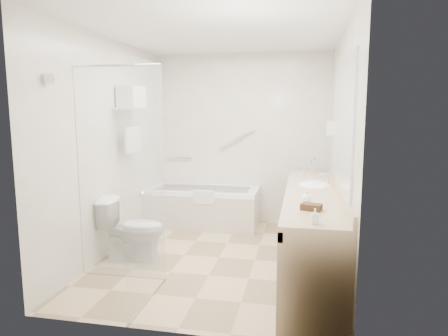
% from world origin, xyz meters
% --- Properties ---
extents(floor, '(3.20, 3.20, 0.00)m').
position_xyz_m(floor, '(0.00, 0.00, 0.00)').
color(floor, tan).
rests_on(floor, ground).
extents(ceiling, '(2.60, 3.20, 0.10)m').
position_xyz_m(ceiling, '(0.00, 0.00, 2.50)').
color(ceiling, silver).
rests_on(ceiling, wall_back).
extents(wall_back, '(2.60, 0.10, 2.50)m').
position_xyz_m(wall_back, '(0.00, 1.60, 1.25)').
color(wall_back, beige).
rests_on(wall_back, ground).
extents(wall_front, '(2.60, 0.10, 2.50)m').
position_xyz_m(wall_front, '(0.00, -1.60, 1.25)').
color(wall_front, beige).
rests_on(wall_front, ground).
extents(wall_left, '(0.10, 3.20, 2.50)m').
position_xyz_m(wall_left, '(-1.30, 0.00, 1.25)').
color(wall_left, beige).
rests_on(wall_left, ground).
extents(wall_right, '(0.10, 3.20, 2.50)m').
position_xyz_m(wall_right, '(1.30, 0.00, 1.25)').
color(wall_right, beige).
rests_on(wall_right, ground).
extents(bathtub, '(1.60, 0.73, 0.59)m').
position_xyz_m(bathtub, '(-0.50, 1.24, 0.28)').
color(bathtub, white).
rests_on(bathtub, floor).
extents(grab_bar_short, '(0.40, 0.03, 0.03)m').
position_xyz_m(grab_bar_short, '(-0.95, 1.56, 0.95)').
color(grab_bar_short, silver).
rests_on(grab_bar_short, wall_back).
extents(grab_bar_long, '(0.53, 0.03, 0.33)m').
position_xyz_m(grab_bar_long, '(-0.05, 1.56, 1.25)').
color(grab_bar_long, silver).
rests_on(grab_bar_long, wall_back).
extents(shower_enclosure, '(0.96, 0.91, 2.11)m').
position_xyz_m(shower_enclosure, '(-0.63, -0.93, 1.07)').
color(shower_enclosure, silver).
rests_on(shower_enclosure, floor).
extents(towel_shelf, '(0.24, 0.55, 0.81)m').
position_xyz_m(towel_shelf, '(-1.17, 0.35, 1.75)').
color(towel_shelf, silver).
rests_on(towel_shelf, wall_left).
extents(vanity_counter, '(0.55, 2.70, 0.95)m').
position_xyz_m(vanity_counter, '(1.02, -0.15, 0.64)').
color(vanity_counter, tan).
rests_on(vanity_counter, floor).
extents(sink, '(0.40, 0.52, 0.14)m').
position_xyz_m(sink, '(1.05, 0.25, 0.82)').
color(sink, white).
rests_on(sink, vanity_counter).
extents(faucet, '(0.03, 0.03, 0.14)m').
position_xyz_m(faucet, '(1.20, 0.25, 0.93)').
color(faucet, silver).
rests_on(faucet, vanity_counter).
extents(mirror, '(0.02, 2.00, 1.20)m').
position_xyz_m(mirror, '(1.29, -0.15, 1.55)').
color(mirror, '#B7BEC4').
rests_on(mirror, wall_right).
extents(hairdryer_unit, '(0.08, 0.10, 0.18)m').
position_xyz_m(hairdryer_unit, '(1.25, 1.05, 1.45)').
color(hairdryer_unit, silver).
rests_on(hairdryer_unit, wall_right).
extents(toilet, '(0.76, 0.49, 0.70)m').
position_xyz_m(toilet, '(-0.95, -0.23, 0.35)').
color(toilet, white).
rests_on(toilet, floor).
extents(amenity_basket, '(0.19, 0.16, 0.05)m').
position_xyz_m(amenity_basket, '(1.00, -0.96, 0.88)').
color(amenity_basket, '#3F2716').
rests_on(amenity_basket, vanity_counter).
extents(soap_bottle_a, '(0.07, 0.12, 0.05)m').
position_xyz_m(soap_bottle_a, '(1.01, -1.36, 0.88)').
color(soap_bottle_a, silver).
rests_on(soap_bottle_a, vanity_counter).
extents(soap_bottle_b, '(0.11, 0.13, 0.09)m').
position_xyz_m(soap_bottle_b, '(0.96, -0.68, 0.89)').
color(soap_bottle_b, silver).
rests_on(soap_bottle_b, vanity_counter).
extents(water_bottle_left, '(0.06, 0.06, 0.19)m').
position_xyz_m(water_bottle_left, '(0.90, 0.26, 0.94)').
color(water_bottle_left, silver).
rests_on(water_bottle_left, vanity_counter).
extents(water_bottle_mid, '(0.05, 0.05, 0.18)m').
position_xyz_m(water_bottle_mid, '(1.03, 0.98, 0.93)').
color(water_bottle_mid, silver).
rests_on(water_bottle_mid, vanity_counter).
extents(water_bottle_right, '(0.07, 0.07, 0.22)m').
position_xyz_m(water_bottle_right, '(1.07, 0.98, 0.95)').
color(water_bottle_right, silver).
rests_on(water_bottle_right, vanity_counter).
extents(drinking_glass_near, '(0.09, 0.09, 0.09)m').
position_xyz_m(drinking_glass_near, '(0.93, 1.10, 0.90)').
color(drinking_glass_near, silver).
rests_on(drinking_glass_near, vanity_counter).
extents(drinking_glass_far, '(0.09, 0.09, 0.08)m').
position_xyz_m(drinking_glass_far, '(1.01, 0.29, 0.89)').
color(drinking_glass_far, silver).
rests_on(drinking_glass_far, vanity_counter).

